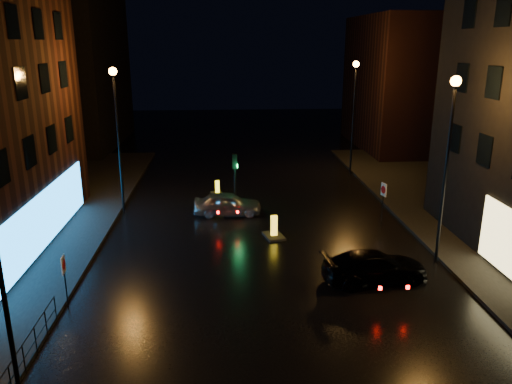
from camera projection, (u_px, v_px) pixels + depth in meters
The scene contains 14 objects.
ground at pixel (282, 344), 16.70m from camera, with size 120.00×120.00×0.00m, color black.
building_far_left at pixel (72, 71), 47.10m from camera, with size 8.00×16.00×14.00m, color black.
building_far_right at pixel (403, 83), 46.47m from camera, with size 8.00×14.00×12.00m, color black.
street_lamp_lfar at pixel (117, 119), 27.97m from camera, with size 0.44×0.44×8.37m.
street_lamp_rnear at pixel (449, 143), 21.31m from camera, with size 0.44×0.44×8.37m.
street_lamp_rfar at pixel (354, 100), 36.59m from camera, with size 0.44×0.44×8.37m.
traffic_signal at pixel (235, 202), 29.85m from camera, with size 1.40×2.40×3.45m.
guard_railing at pixel (23, 352), 15.03m from camera, with size 0.05×6.04×1.00m.
silver_hatchback at pixel (227, 204), 29.02m from camera, with size 1.57×3.90×1.33m, color #B8BAC0.
dark_sedan at pixel (375, 267), 20.93m from camera, with size 1.82×4.48×1.30m, color black.
bollard_near at pixel (274, 232), 25.76m from camera, with size 1.17×1.50×1.17m.
bollard_far at pixel (217, 191), 32.96m from camera, with size 0.99×1.24×0.95m.
road_sign_left at pixel (64, 269), 18.67m from camera, with size 0.09×0.50×2.06m.
road_sign_right at pixel (383, 193), 27.61m from camera, with size 0.17×0.54×2.23m.
Camera 1 is at (-1.82, -14.42, 9.72)m, focal length 35.00 mm.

